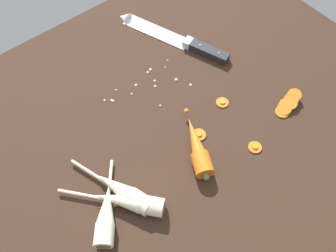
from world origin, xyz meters
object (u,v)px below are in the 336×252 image
Objects in this scene: parsnip_mid_right at (106,216)px; carrot_slice_stray_far at (222,102)px; parsnip_front at (128,202)px; carrot_slice_stack at (288,104)px; chefs_knife at (170,36)px; carrot_slice_stray_near at (255,147)px; parsnip_mid_left at (123,191)px; carrot_slice_stray_mid at (199,134)px; whole_carrot at (197,148)px.

parsnip_mid_right reaches higher than carrot_slice_stray_far.
parsnip_front is at bearing -168.12° from carrot_slice_stray_far.
carrot_slice_stray_far is (-11.73, 10.73, -0.60)cm from carrot_slice_stack.
chefs_knife reaches higher than carrot_slice_stray_far.
carrot_slice_stray_near is (-14.61, -3.20, -0.60)cm from carrot_slice_stack.
carrot_slice_stack is 2.74× the size of carrot_slice_stray_near.
parsnip_mid_left reaches higher than carrot_slice_stray_mid.
whole_carrot reaches higher than chefs_knife.
parsnip_mid_left and parsnip_mid_right have the same top height.
carrot_slice_stack is at bearing -4.67° from parsnip_mid_right.
whole_carrot is 5.49× the size of carrot_slice_stray_far.
parsnip_mid_right is at bearing -170.31° from carrot_slice_stray_far.
carrot_slice_stack is 2.76× the size of carrot_slice_stray_far.
carrot_slice_stray_mid is (3.38, 3.12, -1.74)cm from whole_carrot.
parsnip_mid_left is (-37.00, -29.96, 1.33)cm from chefs_knife.
whole_carrot is 24.70cm from parsnip_mid_right.
carrot_slice_stray_mid is at bearing 2.77° from parsnip_mid_left.
parsnip_mid_right is (-42.72, -32.16, 1.33)cm from chefs_knife.
parsnip_mid_left is at bearing 21.05° from parsnip_mid_right.
carrot_slice_stray_far is (38.70, 6.61, -1.62)cm from parsnip_mid_right.
chefs_knife is 2.07× the size of parsnip_mid_right.
chefs_knife is at bearing 81.07° from carrot_slice_stray_far.
carrot_slice_stray_near is (35.83, -7.32, -1.62)cm from parsnip_mid_right.
whole_carrot is 5.44× the size of carrot_slice_stray_near.
chefs_knife is 49.65cm from parsnip_front.
parsnip_mid_right is 5.22× the size of carrot_slice_stray_near.
parsnip_mid_left is 2.41× the size of carrot_slice_stack.
carrot_slice_stray_far is (14.01, 6.45, -1.74)cm from whole_carrot.
parsnip_mid_right reaches higher than carrot_slice_stray_near.
parsnip_mid_left is 6.61× the size of carrot_slice_stray_near.
parsnip_mid_left is at bearing 173.86° from whole_carrot.
carrot_slice_stray_mid is at bearing 126.17° from carrot_slice_stray_near.
carrot_slice_stack reaches higher than carrot_slice_stray_far.
carrot_slice_stack is at bearing -9.44° from whole_carrot.
parsnip_front is at bearing -138.97° from chefs_knife.
parsnip_mid_left is 45.18cm from carrot_slice_stack.
parsnip_front is 1.16× the size of parsnip_mid_right.
whole_carrot is 15.52cm from carrot_slice_stray_far.
whole_carrot is at bearing 170.56° from carrot_slice_stack.
carrot_slice_stray_mid is (22.80, 3.70, -1.62)cm from parsnip_front.
carrot_slice_stray_far is at bearing -98.93° from chefs_knife.
parsnip_mid_right reaches higher than chefs_knife.
parsnip_front is (-37.44, -32.58, 1.33)cm from chefs_knife.
parsnip_front is 2.66cm from parsnip_mid_left.
chefs_knife is 1.98× the size of whole_carrot.
chefs_knife is at bearing 38.99° from parsnip_mid_left.
carrot_slice_stray_far is at bearing 7.62° from parsnip_mid_left.
carrot_slice_stray_near is (11.13, -7.48, -1.74)cm from whole_carrot.
carrot_slice_stray_mid is at bearing -162.60° from carrot_slice_stray_far.
whole_carrot is 26.12cm from carrot_slice_stack.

